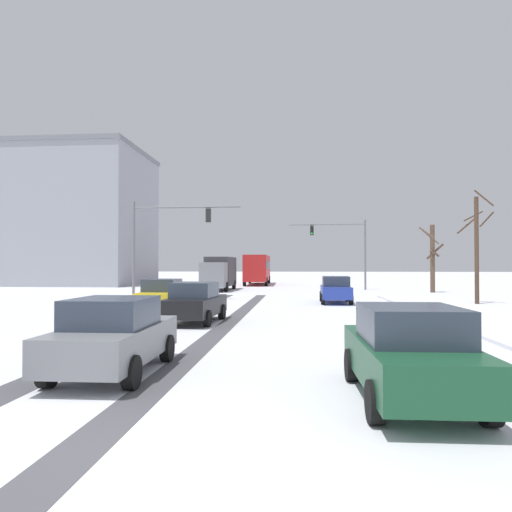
{
  "coord_description": "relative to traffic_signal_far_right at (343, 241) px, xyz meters",
  "views": [
    {
      "loc": [
        2.25,
        -5.66,
        2.33
      ],
      "look_at": [
        0.0,
        20.14,
        2.8
      ],
      "focal_mm": 33.1,
      "sensor_mm": 36.0,
      "label": 1
    }
  ],
  "objects": [
    {
      "name": "car_yellow_cab_second",
      "position": [
        -10.87,
        -21.85,
        -3.67
      ],
      "size": [
        1.9,
        4.13,
        1.62
      ],
      "color": "yellow",
      "rests_on": "ground"
    },
    {
      "name": "office_building_far_left_block",
      "position": [
        -35.45,
        8.97,
        3.38
      ],
      "size": [
        26.33,
        14.33,
        15.73
      ],
      "color": "#9399A3",
      "rests_on": "ground"
    },
    {
      "name": "box_truck_delivery",
      "position": [
        -11.33,
        -2.28,
        -2.86
      ],
      "size": [
        2.33,
        7.41,
        3.02
      ],
      "color": "slate",
      "rests_on": "ground"
    },
    {
      "name": "wheel_track_left_lane",
      "position": [
        -7.02,
        -24.46,
        -4.49
      ],
      "size": [
        0.72,
        31.65,
        0.01
      ],
      "primitive_type": "cube",
      "color": "#4C4C51",
      "rests_on": "ground"
    },
    {
      "name": "ground_plane",
      "position": [
        -6.55,
        -38.85,
        -4.49
      ],
      "size": [
        300.0,
        300.0,
        0.0
      ],
      "primitive_type": "plane",
      "color": "silver"
    },
    {
      "name": "traffic_signal_far_right",
      "position": [
        0.0,
        0.0,
        0.0
      ],
      "size": [
        7.11,
        0.45,
        6.5
      ],
      "color": "slate",
      "rests_on": "ground"
    },
    {
      "name": "bare_tree_sidewalk_far",
      "position": [
        7.0,
        -3.95,
        -1.5
      ],
      "size": [
        2.13,
        2.14,
        5.66
      ],
      "color": "brown",
      "rests_on": "ground"
    },
    {
      "name": "car_blue_lead",
      "position": [
        -1.98,
        -15.65,
        -3.67
      ],
      "size": [
        1.89,
        4.13,
        1.62
      ],
      "color": "#233899",
      "rests_on": "ground"
    },
    {
      "name": "bus_oncoming",
      "position": [
        -8.9,
        10.37,
        -2.5
      ],
      "size": [
        2.83,
        11.05,
        3.38
      ],
      "color": "#B21E1E",
      "rests_on": "ground"
    },
    {
      "name": "bare_tree_sidewalk_mid",
      "position": [
        6.33,
        -15.51,
        -1.04
      ],
      "size": [
        1.92,
        1.94,
        6.66
      ],
      "color": "#4C3828",
      "rests_on": "ground"
    },
    {
      "name": "wheel_track_right_lane",
      "position": [
        -9.56,
        -24.46,
        -4.49
      ],
      "size": [
        0.82,
        31.65,
        0.01
      ],
      "primitive_type": "cube",
      "color": "#4C4C51",
      "rests_on": "ground"
    },
    {
      "name": "car_black_third",
      "position": [
        -8.37,
        -25.89,
        -3.67
      ],
      "size": [
        2.02,
        4.19,
        1.62
      ],
      "color": "black",
      "rests_on": "ground"
    },
    {
      "name": "car_grey_fourth",
      "position": [
        -8.2,
        -34.72,
        -3.67
      ],
      "size": [
        1.88,
        4.12,
        1.62
      ],
      "color": "slate",
      "rests_on": "ground"
    },
    {
      "name": "traffic_signal_near_left",
      "position": [
        -13.05,
        -14.08,
        0.01
      ],
      "size": [
        7.27,
        0.38,
        6.5
      ],
      "color": "slate",
      "rests_on": "ground"
    },
    {
      "name": "car_dark_green_fifth",
      "position": [
        -2.39,
        -36.22,
        -3.67
      ],
      "size": [
        1.9,
        4.14,
        1.62
      ],
      "color": "#194C2D",
      "rests_on": "ground"
    },
    {
      "name": "sidewalk_kerb_right",
      "position": [
        3.41,
        -25.9,
        -4.43
      ],
      "size": [
        4.0,
        31.65,
        0.12
      ],
      "primitive_type": "cube",
      "color": "white",
      "rests_on": "ground"
    }
  ]
}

